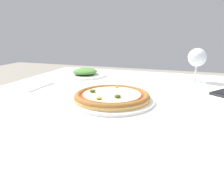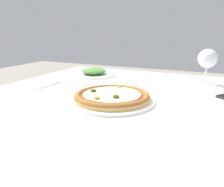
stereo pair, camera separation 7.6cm
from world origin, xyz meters
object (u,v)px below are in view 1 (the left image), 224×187
object	(u,v)px
dining_table	(136,118)
wine_glass_far_left	(197,58)
fork	(42,87)
pizza_plate	(112,97)
side_plate	(85,73)

from	to	relation	value
dining_table	wine_glass_far_left	world-z (taller)	wine_glass_far_left
dining_table	fork	xyz separation A→B (m)	(-0.43, 0.02, 0.08)
wine_glass_far_left	pizza_plate	bearing A→B (deg)	-123.02
dining_table	side_plate	distance (m)	0.48
pizza_plate	side_plate	bearing A→B (deg)	126.81
fork	wine_glass_far_left	world-z (taller)	wine_glass_far_left
wine_glass_far_left	dining_table	bearing A→B (deg)	-120.47
fork	dining_table	bearing A→B (deg)	-2.55
dining_table	pizza_plate	distance (m)	0.14
fork	wine_glass_far_left	distance (m)	0.74
pizza_plate	fork	distance (m)	0.37
wine_glass_far_left	fork	bearing A→B (deg)	-152.13
side_plate	wine_glass_far_left	bearing A→B (deg)	5.36
pizza_plate	fork	bearing A→B (deg)	164.93
dining_table	side_plate	bearing A→B (deg)	139.60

